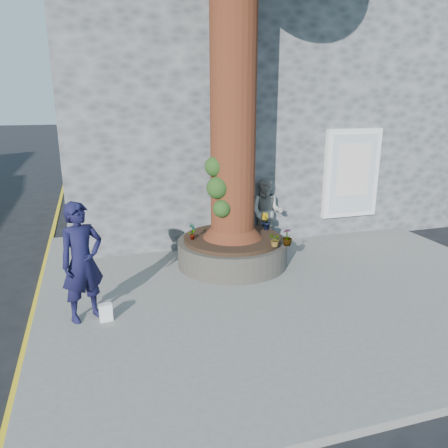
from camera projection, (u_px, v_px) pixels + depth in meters
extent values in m
plane|color=black|center=(224.00, 317.00, 7.26)|extent=(120.00, 120.00, 0.00)
cube|color=slate|center=(282.00, 280.00, 8.59)|extent=(9.00, 8.00, 0.12)
cube|color=yellow|center=(33.00, 315.00, 7.32)|extent=(0.10, 30.00, 0.01)
cube|color=#484B4D|center=(233.00, 115.00, 13.75)|extent=(10.00, 8.00, 6.00)
cube|color=black|center=(233.00, 5.00, 12.88)|extent=(10.30, 8.30, 0.30)
cube|color=white|center=(352.00, 173.00, 10.89)|extent=(1.50, 0.12, 2.20)
cube|color=silver|center=(353.00, 174.00, 10.84)|extent=(1.25, 0.04, 1.95)
cube|color=silver|center=(354.00, 170.00, 10.79)|extent=(0.90, 0.02, 1.30)
cube|color=#484B4D|center=(440.00, 113.00, 16.01)|extent=(6.00, 8.00, 6.00)
cylinder|color=black|center=(232.00, 252.00, 9.22)|extent=(2.30, 2.30, 0.52)
cylinder|color=black|center=(232.00, 238.00, 9.14)|extent=(2.04, 2.04, 0.08)
cylinder|color=#4F2113|center=(234.00, 44.00, 8.09)|extent=(0.90, 0.90, 7.50)
cone|color=#4F2113|center=(233.00, 220.00, 9.03)|extent=(1.24, 1.24, 0.70)
sphere|color=#1D3C14|center=(218.00, 188.00, 8.53)|extent=(0.44, 0.44, 0.44)
sphere|color=#1D3C14|center=(222.00, 209.00, 8.57)|extent=(0.36, 0.36, 0.36)
sphere|color=#1D3C14|center=(215.00, 167.00, 8.53)|extent=(0.40, 0.40, 0.40)
imported|color=black|center=(82.00, 262.00, 6.74)|extent=(0.82, 0.72, 1.90)
imported|color=#9A9993|center=(267.00, 212.00, 10.27)|extent=(0.99, 0.94, 1.60)
cube|color=white|center=(106.00, 312.00, 6.87)|extent=(0.21, 0.14, 0.28)
imported|color=gray|center=(192.00, 231.00, 8.89)|extent=(0.22, 0.22, 0.35)
imported|color=gray|center=(265.00, 221.00, 9.57)|extent=(0.29, 0.29, 0.37)
imported|color=gray|center=(287.00, 237.00, 8.54)|extent=(0.22, 0.22, 0.35)
imported|color=gray|center=(275.00, 240.00, 8.48)|extent=(0.26, 0.29, 0.28)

